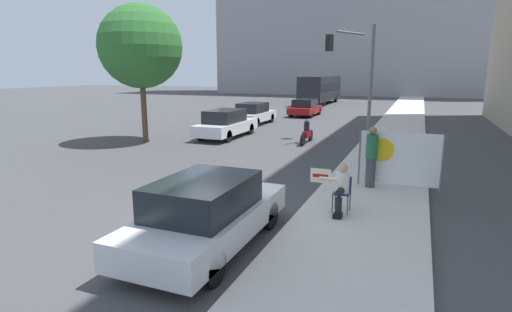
% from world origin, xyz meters
% --- Properties ---
extents(ground_plane, '(160.00, 160.00, 0.00)m').
position_xyz_m(ground_plane, '(0.00, 0.00, 0.00)').
color(ground_plane, '#444447').
extents(sidewalk_curb, '(3.07, 90.00, 0.13)m').
position_xyz_m(sidewalk_curb, '(3.14, 15.00, 0.07)').
color(sidewalk_curb, beige).
rests_on(sidewalk_curb, ground_plane).
extents(seated_protester, '(0.99, 0.77, 1.24)m').
position_xyz_m(seated_protester, '(2.60, 1.60, 0.80)').
color(seated_protester, '#474C56').
rests_on(seated_protester, sidewalk_curb).
extents(jogger_on_sidewalk, '(0.34, 0.34, 1.84)m').
position_xyz_m(jogger_on_sidewalk, '(3.02, 4.22, 1.08)').
color(jogger_on_sidewalk, '#424247').
rests_on(jogger_on_sidewalk, sidewalk_curb).
extents(protest_banner, '(2.38, 0.06, 1.68)m').
position_xyz_m(protest_banner, '(3.79, 4.44, 1.02)').
color(protest_banner, slate).
rests_on(protest_banner, sidewalk_curb).
extents(traffic_light_pole, '(2.58, 2.35, 5.62)m').
position_xyz_m(traffic_light_pole, '(1.08, 12.80, 3.90)').
color(traffic_light_pole, slate).
rests_on(traffic_light_pole, sidewalk_curb).
extents(parked_car_curbside, '(1.85, 4.43, 1.48)m').
position_xyz_m(parked_car_curbside, '(0.40, -1.13, 0.73)').
color(parked_car_curbside, silver).
rests_on(parked_car_curbside, ground_plane).
extents(car_on_road_nearest, '(1.79, 4.74, 1.54)m').
position_xyz_m(car_on_road_nearest, '(-5.55, 11.68, 0.76)').
color(car_on_road_nearest, silver).
rests_on(car_on_road_nearest, ground_plane).
extents(car_on_road_midblock, '(1.77, 4.47, 1.49)m').
position_xyz_m(car_on_road_midblock, '(-6.32, 17.45, 0.74)').
color(car_on_road_midblock, silver).
rests_on(car_on_road_midblock, ground_plane).
extents(car_on_road_distant, '(1.86, 4.28, 1.38)m').
position_xyz_m(car_on_road_distant, '(-4.44, 23.96, 0.70)').
color(car_on_road_distant, maroon).
rests_on(car_on_road_distant, ground_plane).
extents(city_bus_on_road, '(2.52, 10.66, 3.08)m').
position_xyz_m(city_bus_on_road, '(-6.26, 37.03, 1.78)').
color(city_bus_on_road, '#232328').
rests_on(city_bus_on_road, ground_plane).
extents(motorcycle_on_road, '(0.28, 2.11, 1.20)m').
position_xyz_m(motorcycle_on_road, '(-0.93, 11.51, 0.52)').
color(motorcycle_on_road, maroon).
rests_on(motorcycle_on_road, ground_plane).
extents(street_tree_near_curb, '(4.12, 4.12, 6.84)m').
position_xyz_m(street_tree_near_curb, '(-8.79, 8.85, 4.77)').
color(street_tree_near_curb, brown).
rests_on(street_tree_near_curb, ground_plane).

